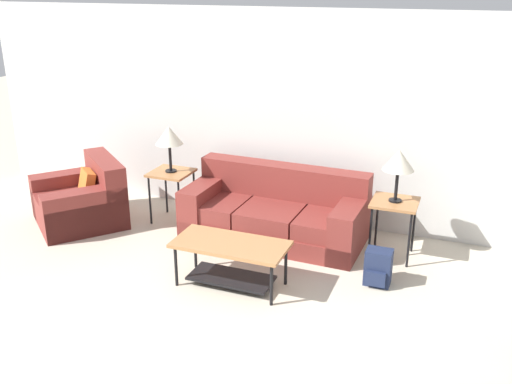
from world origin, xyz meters
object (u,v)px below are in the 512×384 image
Objects in this scene: armchair at (83,201)px; side_table_right at (394,208)px; table_lamp_right at (399,161)px; coffee_table at (231,254)px; table_lamp_left at (169,136)px; backpack at (378,268)px; side_table_left at (171,177)px; couch at (275,214)px.

armchair is 3.82m from side_table_right.
coffee_table is at bearing -138.49° from table_lamp_right.
table_lamp_left is 2.96m from backpack.
table_lamp_left is 1.53× the size of backpack.
coffee_table is 1.49m from backpack.
table_lamp_left is at bearing 137.52° from coffee_table.
backpack is at bearing 22.01° from coffee_table.
coffee_table is 1.98m from table_lamp_left.
armchair is at bearing 161.91° from coffee_table.
coffee_table is 1.97× the size of table_lamp_left.
armchair is at bearing -173.07° from table_lamp_right.
coffee_table is (2.38, -0.78, 0.06)m from armchair.
side_table_right is 0.79m from backpack.
table_lamp_right is (0.00, -0.00, 0.53)m from side_table_right.
armchair reaches higher than coffee_table.
coffee_table reaches higher than backpack.
coffee_table is at bearing -157.99° from backpack.
table_lamp_left is (1.03, 0.46, 0.82)m from armchair.
side_table_right is 1.14× the size of table_lamp_left.
table_lamp_left reaches higher than armchair.
table_lamp_left is (-0.00, -0.00, 0.53)m from side_table_left.
side_table_left is 1.00× the size of side_table_right.
couch is 1.40m from side_table_right.
table_lamp_right is at bearing 6.93° from armchair.
side_table_left is 2.75m from side_table_right.
armchair is at bearing -173.07° from side_table_right.
coffee_table is at bearing -91.16° from couch.
coffee_table is at bearing -42.48° from side_table_left.
table_lamp_right is at bearing -63.43° from side_table_right.
table_lamp_left is 2.75m from table_lamp_right.
side_table_right reaches higher than backpack.
couch is 1.25m from coffee_table.
armchair reaches higher than side_table_left.
couch reaches higher than coffee_table.
backpack is (1.35, -0.69, -0.11)m from couch.
couch is at bearing 10.95° from armchair.
side_table_right is at bearing 6.93° from armchair.
backpack is (2.72, -0.68, -0.93)m from table_lamp_left.
coffee_table is 1.97× the size of table_lamp_right.
side_table_left reaches higher than coffee_table.
armchair is 3.82× the size of backpack.
table_lamp_right reaches higher than backpack.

